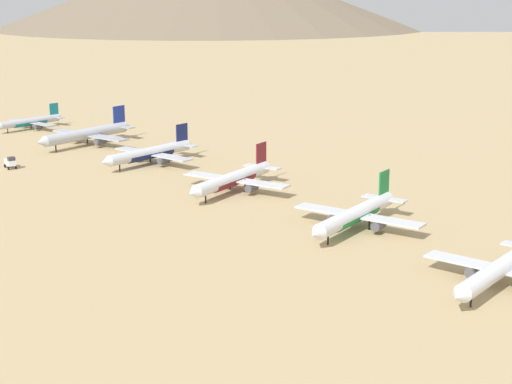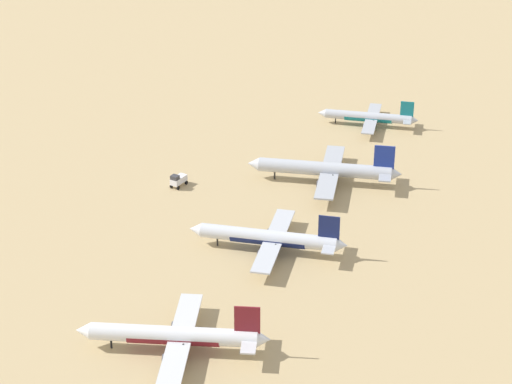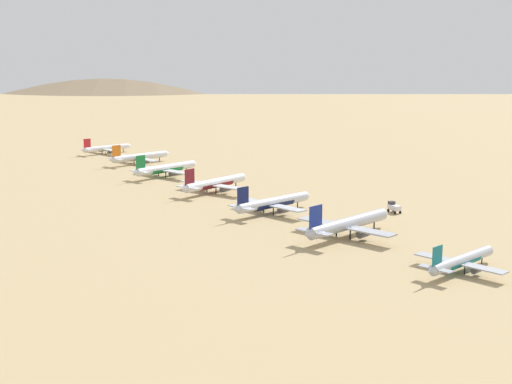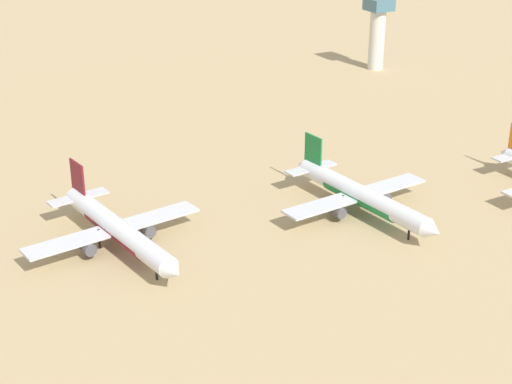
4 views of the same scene
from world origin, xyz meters
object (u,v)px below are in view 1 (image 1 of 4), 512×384
(parked_jet_1, at_px, (87,134))
(parked_jet_4, at_px, (356,214))
(parked_jet_0, at_px, (30,122))
(service_truck, at_px, (10,162))
(parked_jet_2, at_px, (150,153))
(parked_jet_5, at_px, (500,268))
(parked_jet_3, at_px, (233,179))

(parked_jet_1, bearing_deg, parked_jet_4, 78.91)
(parked_jet_0, xyz_separation_m, service_truck, (45.74, 55.09, -0.96))
(parked_jet_2, xyz_separation_m, service_truck, (31.92, -29.14, -1.65))
(parked_jet_5, xyz_separation_m, service_truck, (0.50, -158.61, -1.57))
(parked_jet_0, relative_size, service_truck, 5.59)
(parked_jet_1, relative_size, parked_jet_3, 1.08)
(parked_jet_0, relative_size, parked_jet_4, 0.80)
(parked_jet_3, bearing_deg, service_truck, -73.24)
(parked_jet_4, bearing_deg, parked_jet_0, -100.44)
(parked_jet_4, xyz_separation_m, parked_jet_5, (13.34, 40.61, -0.14))
(parked_jet_1, bearing_deg, parked_jet_5, 77.18)
(parked_jet_2, bearing_deg, parked_jet_3, 77.22)
(parked_jet_3, bearing_deg, parked_jet_5, 75.92)
(parked_jet_2, bearing_deg, parked_jet_4, 78.50)
(parked_jet_0, bearing_deg, service_truck, 50.30)
(parked_jet_1, distance_m, parked_jet_2, 41.10)
(parked_jet_3, relative_size, parked_jet_5, 1.06)
(parked_jet_2, height_order, parked_jet_4, parked_jet_4)
(parked_jet_1, distance_m, service_truck, 40.83)
(parked_jet_5, bearing_deg, service_truck, -89.82)
(parked_jet_2, bearing_deg, parked_jet_1, -100.18)
(parked_jet_3, distance_m, service_truck, 76.25)
(parked_jet_1, xyz_separation_m, parked_jet_2, (7.26, 40.45, -0.43))
(parked_jet_5, bearing_deg, parked_jet_3, -104.08)
(parked_jet_4, distance_m, service_truck, 118.81)
(parked_jet_0, xyz_separation_m, parked_jet_1, (6.56, 43.78, 1.12))
(parked_jet_2, bearing_deg, parked_jet_0, -99.31)
(parked_jet_0, distance_m, parked_jet_1, 44.29)
(parked_jet_0, relative_size, parked_jet_1, 0.74)
(service_truck, bearing_deg, parked_jet_0, -129.70)
(parked_jet_3, xyz_separation_m, parked_jet_4, (8.14, 45.00, -0.03))
(parked_jet_1, relative_size, parked_jet_5, 1.14)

